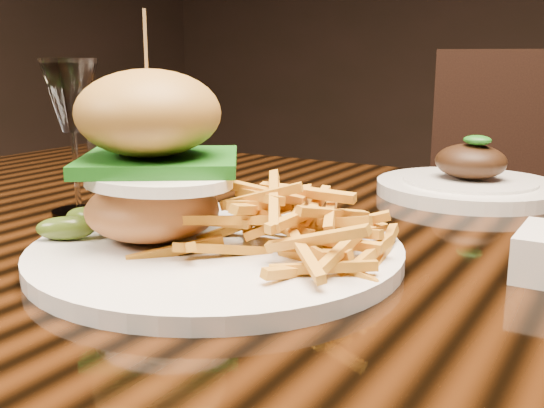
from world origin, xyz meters
The scene contains 6 objects.
dining_table centered at (0.00, 0.00, 0.67)m, with size 1.60×0.90×0.75m.
burger_plate centered at (-0.10, -0.12, 0.81)m, with size 0.34×0.34×0.22m.
wine_glass centered at (-0.33, -0.06, 0.88)m, with size 0.07×0.07×0.18m.
water_tumbler centered at (-0.46, 0.12, 0.80)m, with size 0.07×0.07×0.09m, color white.
far_dish centered at (0.04, 0.29, 0.77)m, with size 0.25×0.25×0.08m.
chair_far centered at (0.04, 0.89, 0.54)m, with size 0.56×0.57×0.95m.
Camera 1 is at (0.24, -0.57, 0.93)m, focal length 42.00 mm.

